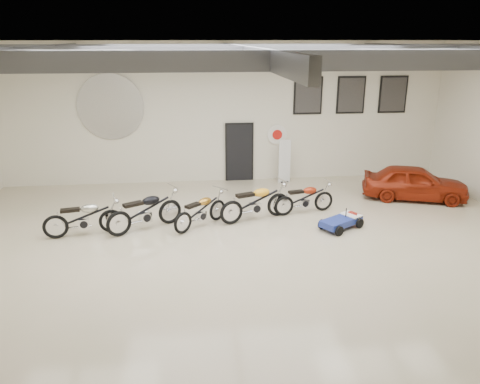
{
  "coord_description": "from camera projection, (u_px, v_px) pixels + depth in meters",
  "views": [
    {
      "loc": [
        -1.33,
        -10.78,
        5.08
      ],
      "look_at": [
        0.0,
        1.2,
        1.1
      ],
      "focal_mm": 35.0,
      "sensor_mm": 36.0,
      "label": 1
    }
  ],
  "objects": [
    {
      "name": "floor",
      "position": [
        245.0,
        248.0,
        11.9
      ],
      "size": [
        16.0,
        12.0,
        0.01
      ],
      "primitive_type": "cube",
      "color": "#C3AE95",
      "rests_on": "ground"
    },
    {
      "name": "ceiling",
      "position": [
        246.0,
        42.0,
        10.33
      ],
      "size": [
        16.0,
        12.0,
        0.01
      ],
      "primitive_type": "cube",
      "color": "slate",
      "rests_on": "back_wall"
    },
    {
      "name": "back_wall",
      "position": [
        225.0,
        113.0,
        16.78
      ],
      "size": [
        16.0,
        0.02,
        5.0
      ],
      "primitive_type": "cube",
      "color": "beige",
      "rests_on": "floor"
    },
    {
      "name": "ceiling_beams",
      "position": [
        246.0,
        53.0,
        10.41
      ],
      "size": [
        15.8,
        11.8,
        0.32
      ],
      "primitive_type": null,
      "color": "slate",
      "rests_on": "ceiling"
    },
    {
      "name": "door",
      "position": [
        239.0,
        153.0,
        17.24
      ],
      "size": [
        0.92,
        0.08,
        2.1
      ],
      "primitive_type": "cube",
      "color": "black",
      "rests_on": "back_wall"
    },
    {
      "name": "logo_plaque",
      "position": [
        111.0,
        107.0,
        16.22
      ],
      "size": [
        2.3,
        0.06,
        1.16
      ],
      "primitive_type": null,
      "color": "silver",
      "rests_on": "back_wall"
    },
    {
      "name": "poster_left",
      "position": [
        308.0,
        96.0,
        16.87
      ],
      "size": [
        1.05,
        0.08,
        1.35
      ],
      "primitive_type": null,
      "color": "black",
      "rests_on": "back_wall"
    },
    {
      "name": "poster_mid",
      "position": [
        351.0,
        95.0,
        17.04
      ],
      "size": [
        1.05,
        0.08,
        1.35
      ],
      "primitive_type": null,
      "color": "black",
      "rests_on": "back_wall"
    },
    {
      "name": "poster_right",
      "position": [
        393.0,
        94.0,
        17.2
      ],
      "size": [
        1.05,
        0.08,
        1.35
      ],
      "primitive_type": null,
      "color": "black",
      "rests_on": "back_wall"
    },
    {
      "name": "oil_sign",
      "position": [
        277.0,
        135.0,
        17.18
      ],
      "size": [
        0.72,
        0.1,
        0.72
      ],
      "primitive_type": null,
      "color": "white",
      "rests_on": "back_wall"
    },
    {
      "name": "banner_stand",
      "position": [
        285.0,
        160.0,
        17.05
      ],
      "size": [
        0.49,
        0.28,
        1.68
      ],
      "primitive_type": null,
      "rotation": [
        0.0,
        0.0,
        0.23
      ],
      "color": "white",
      "rests_on": "floor"
    },
    {
      "name": "motorcycle_silver",
      "position": [
        83.0,
        217.0,
        12.49
      ],
      "size": [
        2.12,
        1.01,
        1.06
      ],
      "primitive_type": null,
      "rotation": [
        0.0,
        0.0,
        0.19
      ],
      "color": "silver",
      "rests_on": "floor"
    },
    {
      "name": "motorcycle_black",
      "position": [
        145.0,
        210.0,
        12.85
      ],
      "size": [
        2.24,
        1.69,
        1.14
      ],
      "primitive_type": null,
      "rotation": [
        0.0,
        0.0,
        0.52
      ],
      "color": "silver",
      "rests_on": "floor"
    },
    {
      "name": "motorcycle_gold",
      "position": [
        201.0,
        210.0,
        13.09
      ],
      "size": [
        1.81,
        1.71,
        0.99
      ],
      "primitive_type": null,
      "rotation": [
        0.0,
        0.0,
        0.73
      ],
      "color": "silver",
      "rests_on": "floor"
    },
    {
      "name": "motorcycle_yellow",
      "position": [
        255.0,
        201.0,
        13.55
      ],
      "size": [
        2.29,
        1.38,
        1.14
      ],
      "primitive_type": null,
      "rotation": [
        0.0,
        0.0,
        0.34
      ],
      "color": "silver",
      "rests_on": "floor"
    },
    {
      "name": "motorcycle_red",
      "position": [
        304.0,
        198.0,
        14.1
      ],
      "size": [
        1.97,
        0.98,
        0.98
      ],
      "primitive_type": null,
      "rotation": [
        0.0,
        0.0,
        0.22
      ],
      "color": "silver",
      "rests_on": "floor"
    },
    {
      "name": "go_kart",
      "position": [
        344.0,
        218.0,
        13.1
      ],
      "size": [
        1.69,
        1.42,
        0.56
      ],
      "primitive_type": null,
      "rotation": [
        0.0,
        0.0,
        0.56
      ],
      "color": "navy",
      "rests_on": "floor"
    },
    {
      "name": "vintage_car",
      "position": [
        415.0,
        183.0,
        15.34
      ],
      "size": [
        2.3,
        3.57,
        1.13
      ],
      "primitive_type": "imported",
      "rotation": [
        0.0,
        0.0,
        1.25
      ],
      "color": "maroon",
      "rests_on": "floor"
    }
  ]
}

